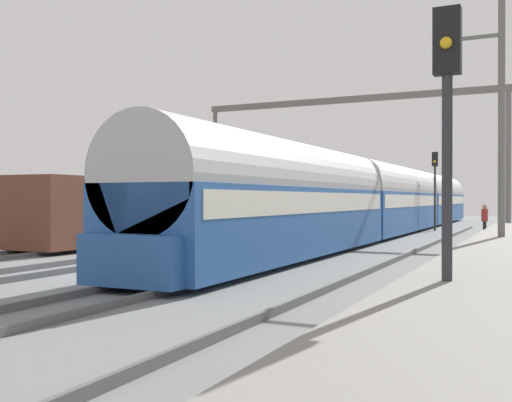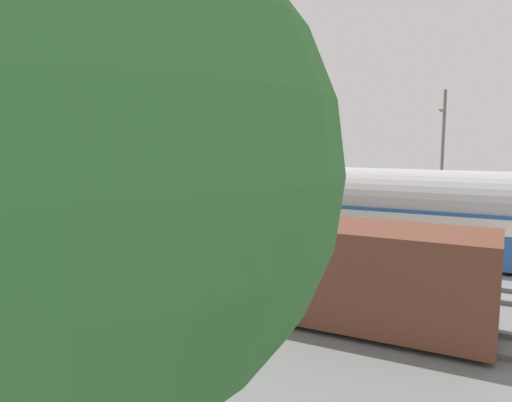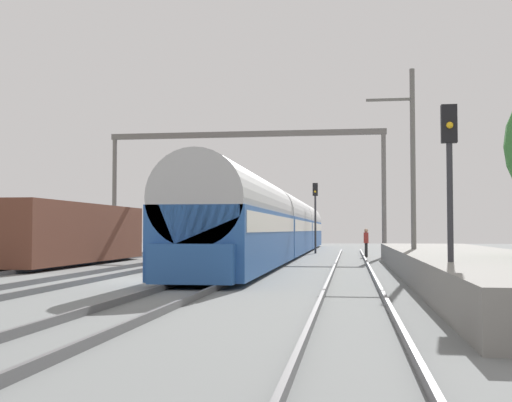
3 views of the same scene
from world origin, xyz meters
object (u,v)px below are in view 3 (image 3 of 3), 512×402
passenger_train (282,225)px  railway_signal_far (315,208)px  railway_signal_near (450,174)px  person_crossing (366,240)px  freight_car (70,234)px  catenary_gantry (245,161)px

passenger_train → railway_signal_far: bearing=64.1°
railway_signal_near → person_crossing: bearing=93.2°
freight_car → railway_signal_far: 19.86m
passenger_train → person_crossing: 5.70m
person_crossing → railway_signal_far: size_ratio=0.35×
person_crossing → railway_signal_far: 7.10m
freight_car → passenger_train: bearing=55.4°
passenger_train → railway_signal_far: size_ratio=9.96×
passenger_train → railway_signal_far: railway_signal_far is taller
freight_car → catenary_gantry: (6.58, 11.20, 4.49)m
person_crossing → catenary_gantry: bearing=-84.5°
railway_signal_near → catenary_gantry: size_ratio=0.26×
railway_signal_near → railway_signal_far: bearing=98.8°
railway_signal_near → railway_signal_far: (-4.72, 30.33, 0.21)m
catenary_gantry → railway_signal_far: bearing=53.0°
passenger_train → railway_signal_near: bearing=-75.9°
freight_car → railway_signal_near: (15.41, -13.68, 1.49)m
person_crossing → railway_signal_near: bearing=12.0°
freight_car → railway_signal_far: size_ratio=2.63×
freight_car → railway_signal_near: 20.66m
freight_car → catenary_gantry: size_ratio=0.74×
railway_signal_near → catenary_gantry: (-8.83, 24.88, 3.01)m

